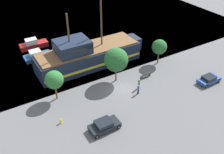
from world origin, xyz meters
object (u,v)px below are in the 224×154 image
object	(u,v)px
parked_car_curb_front	(104,125)
bench_promenade_east	(146,75)
moored_boat_outer	(37,56)
fire_hydrant	(61,121)
moored_boat_dockside	(33,44)
pirate_ship	(87,55)
pedestrian_walking_near	(138,89)
pedestrian_walking_far	(139,83)
parked_car_curb_mid	(209,79)

from	to	relation	value
parked_car_curb_front	bench_promenade_east	bearing A→B (deg)	29.69
moored_boat_outer	fire_hydrant	world-z (taller)	moored_boat_outer
moored_boat_dockside	pirate_ship	bearing A→B (deg)	-61.05
moored_boat_outer	pedestrian_walking_near	distance (m)	21.09
parked_car_curb_front	pedestrian_walking_far	world-z (taller)	pedestrian_walking_far
pirate_ship	fire_hydrant	size ratio (longest dim) A/B	26.10
moored_boat_outer	parked_car_curb_mid	bearing A→B (deg)	-45.55
parked_car_curb_mid	fire_hydrant	world-z (taller)	parked_car_curb_mid
fire_hydrant	parked_car_curb_mid	bearing A→B (deg)	-8.64
fire_hydrant	pedestrian_walking_near	world-z (taller)	pedestrian_walking_near
moored_boat_dockside	bench_promenade_east	bearing A→B (deg)	-57.02
moored_boat_outer	parked_car_curb_mid	xyz separation A→B (m)	(21.67, -22.09, 0.01)
pirate_ship	pedestrian_walking_far	world-z (taller)	pirate_ship
fire_hydrant	bench_promenade_east	xyz separation A→B (m)	(16.33, 2.85, 0.03)
moored_boat_dockside	moored_boat_outer	bearing A→B (deg)	-97.98
moored_boat_dockside	bench_promenade_east	xyz separation A→B (m)	(13.15, -20.27, -0.30)
moored_boat_outer	parked_car_curb_front	xyz separation A→B (m)	(1.93, -22.34, 0.05)
parked_car_curb_mid	moored_boat_dockside	bearing A→B (deg)	128.10
moored_boat_dockside	moored_boat_outer	world-z (taller)	moored_boat_dockside
moored_boat_outer	parked_car_curb_front	bearing A→B (deg)	-85.07
fire_hydrant	pedestrian_walking_near	bearing A→B (deg)	-0.55
moored_boat_outer	bench_promenade_east	bearing A→B (deg)	-48.41
pirate_ship	pedestrian_walking_far	xyz separation A→B (m)	(3.82, -10.47, -1.17)
parked_car_curb_mid	bench_promenade_east	size ratio (longest dim) A/B	2.09
fire_hydrant	pedestrian_walking_near	xyz separation A→B (m)	(12.57, -0.12, 0.40)
parked_car_curb_mid	pedestrian_walking_near	world-z (taller)	pedestrian_walking_near
parked_car_curb_front	fire_hydrant	xyz separation A→B (m)	(-4.44, 3.93, -0.26)
moored_boat_outer	fire_hydrant	distance (m)	18.58
parked_car_curb_mid	pedestrian_walking_far	xyz separation A→B (m)	(-10.72, 4.63, 0.27)
pirate_ship	fire_hydrant	xyz separation A→B (m)	(-9.64, -11.42, -1.68)
pirate_ship	pedestrian_walking_near	distance (m)	11.97
parked_car_curb_mid	pedestrian_walking_near	bearing A→B (deg)	162.99
pirate_ship	pedestrian_walking_far	bearing A→B (deg)	-69.94
parked_car_curb_mid	pedestrian_walking_far	world-z (taller)	pedestrian_walking_far
parked_car_curb_front	fire_hydrant	distance (m)	5.93
moored_boat_dockside	pedestrian_walking_near	xyz separation A→B (m)	(9.39, -23.24, 0.07)
bench_promenade_east	pedestrian_walking_near	xyz separation A→B (m)	(-3.76, -2.97, 0.37)
pirate_ship	fire_hydrant	distance (m)	15.04
moored_boat_dockside	bench_promenade_east	world-z (taller)	moored_boat_dockside
fire_hydrant	pedestrian_walking_far	xyz separation A→B (m)	(13.47, 0.95, 0.51)
bench_promenade_east	pedestrian_walking_far	size ratio (longest dim) A/B	1.05
parked_car_curb_mid	fire_hydrant	distance (m)	24.46
parked_car_curb_front	pedestrian_walking_near	size ratio (longest dim) A/B	2.50
pirate_ship	parked_car_curb_front	world-z (taller)	pirate_ship
moored_boat_outer	pedestrian_walking_far	xyz separation A→B (m)	(10.95, -17.46, 0.29)
pirate_ship	pedestrian_walking_near	size ratio (longest dim) A/B	12.34
fire_hydrant	pirate_ship	bearing A→B (deg)	49.82
pedestrian_walking_far	bench_promenade_east	bearing A→B (deg)	33.60
fire_hydrant	moored_boat_dockside	bearing A→B (deg)	82.19
parked_car_curb_front	parked_car_curb_mid	xyz separation A→B (m)	(19.74, 0.25, -0.03)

